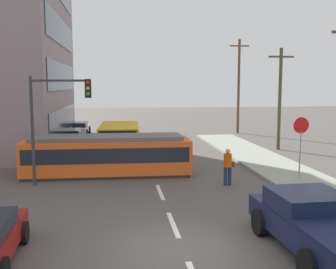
{
  "coord_description": "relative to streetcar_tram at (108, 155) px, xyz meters",
  "views": [
    {
      "loc": [
        -1.76,
        -10.46,
        4.51
      ],
      "look_at": [
        0.66,
        8.51,
        2.15
      ],
      "focal_mm": 42.83,
      "sensor_mm": 36.0,
      "label": 1
    }
  ],
  "objects": [
    {
      "name": "lane_stripe_1",
      "position": [
        2.26,
        -7.68,
        -1.03
      ],
      "size": [
        0.16,
        2.4,
        0.01
      ],
      "primitive_type": "cube",
      "color": "silver",
      "rests_on": "ground"
    },
    {
      "name": "parked_sedan_furthest",
      "position": [
        -3.1,
        16.76,
        -0.41
      ],
      "size": [
        2.18,
        4.18,
        1.19
      ],
      "color": "silver",
      "rests_on": "ground"
    },
    {
      "name": "utility_pole_mid",
      "position": [
        11.74,
        6.56,
        2.67
      ],
      "size": [
        1.8,
        0.24,
        7.04
      ],
      "color": "#4C472C",
      "rests_on": "ground"
    },
    {
      "name": "traffic_light_mast",
      "position": [
        -2.19,
        -1.81,
        2.41
      ],
      "size": [
        2.69,
        0.33,
        4.91
      ],
      "color": "#333333",
      "rests_on": "ground"
    },
    {
      "name": "sidewalk_curb_right",
      "position": [
        9.06,
        -3.68,
        -0.96
      ],
      "size": [
        3.2,
        36.0,
        0.14
      ],
      "primitive_type": "cube",
      "color": "gray",
      "rests_on": "ground"
    },
    {
      "name": "lane_stripe_3",
      "position": [
        2.26,
        6.0,
        -1.03
      ],
      "size": [
        0.16,
        2.4,
        0.01
      ],
      "primitive_type": "cube",
      "color": "silver",
      "rests_on": "ground"
    },
    {
      "name": "pedestrian_crossing",
      "position": [
        5.43,
        -2.89,
        -0.09
      ],
      "size": [
        0.5,
        0.36,
        1.67
      ],
      "color": "navy",
      "rests_on": "ground"
    },
    {
      "name": "city_bus",
      "position": [
        0.64,
        6.53,
        0.05
      ],
      "size": [
        2.72,
        5.72,
        1.89
      ],
      "color": "gold",
      "rests_on": "ground"
    },
    {
      "name": "utility_pole_far",
      "position": [
        11.76,
        16.21,
        3.5
      ],
      "size": [
        1.8,
        0.24,
        8.69
      ],
      "color": "brown",
      "rests_on": "ground"
    },
    {
      "name": "lane_stripe_2",
      "position": [
        2.26,
        -3.68,
        -1.03
      ],
      "size": [
        0.16,
        2.4,
        0.01
      ],
      "primitive_type": "cube",
      "color": "silver",
      "rests_on": "ground"
    },
    {
      "name": "parked_sedan_mid",
      "position": [
        -3.1,
        3.96,
        -0.41
      ],
      "size": [
        2.06,
        4.31,
        1.19
      ],
      "color": "beige",
      "rests_on": "ground"
    },
    {
      "name": "pickup_truck_parked",
      "position": [
        5.78,
        -10.35,
        -0.23
      ],
      "size": [
        2.37,
        5.05,
        1.55
      ],
      "color": "#151B3B",
      "rests_on": "ground"
    },
    {
      "name": "lane_stripe_4",
      "position": [
        2.26,
        12.0,
        -1.03
      ],
      "size": [
        0.16,
        2.4,
        0.01
      ],
      "primitive_type": "cube",
      "color": "silver",
      "rests_on": "ground"
    },
    {
      "name": "parked_sedan_far",
      "position": [
        -3.13,
        10.71,
        -0.41
      ],
      "size": [
        2.03,
        4.35,
        1.19
      ],
      "color": "#2C4B2E",
      "rests_on": "ground"
    },
    {
      "name": "streetcar_tram",
      "position": [
        0.0,
        0.0,
        0.0
      ],
      "size": [
        8.3,
        2.66,
        1.99
      ],
      "color": "orange",
      "rests_on": "ground"
    },
    {
      "name": "ground_plane",
      "position": [
        2.26,
        0.32,
        -1.03
      ],
      "size": [
        120.0,
        120.0,
        0.0
      ],
      "primitive_type": "plane",
      "color": "#514C48"
    },
    {
      "name": "stop_sign",
      "position": [
        9.06,
        -2.41,
        1.16
      ],
      "size": [
        0.76,
        0.07,
        2.88
      ],
      "color": "gray",
      "rests_on": "sidewalk_curb_right"
    }
  ]
}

